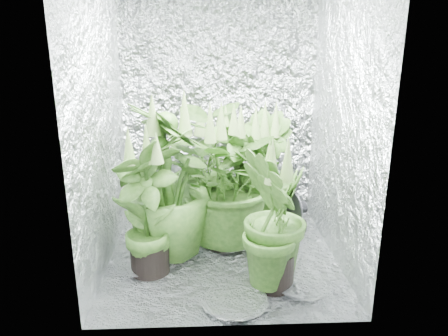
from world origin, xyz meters
The scene contains 11 objects.
ground centered at (0.00, 0.00, 0.00)m, with size 1.60×1.60×0.00m, color silver.
walls centered at (0.00, 0.00, 1.00)m, with size 1.62×1.62×2.00m.
plant_a centered at (-0.09, 0.64, 0.46)m, with size 0.99×0.99×0.97m.
plant_b centered at (0.13, 0.36, 0.48)m, with size 0.70×0.70×1.04m.
plant_c centered at (0.35, 0.42, 0.47)m, with size 0.69×0.69×1.02m.
plant_d centered at (-0.38, 0.02, 0.55)m, with size 0.84×0.84×1.18m.
plant_e centered at (0.01, 0.16, 0.52)m, with size 1.03×1.03×1.09m.
plant_f centered at (-0.49, -0.21, 0.46)m, with size 0.68×0.68×1.01m.
plant_g centered at (0.30, -0.41, 0.45)m, with size 0.55×0.55×0.98m.
circulation_fan centered at (0.60, 0.37, 0.15)m, with size 0.18×0.30×0.35m.
plant_label centered at (0.36, -0.44, 0.30)m, with size 0.05×0.01×0.09m, color white.
Camera 1 is at (-0.11, -2.83, 1.55)m, focal length 35.00 mm.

